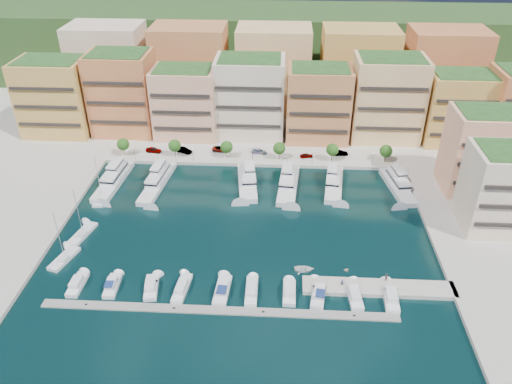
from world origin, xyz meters
The scene contains 60 objects.
ground centered at (0.00, 0.00, 0.00)m, with size 400.00×400.00×0.00m, color black.
north_quay centered at (0.00, 62.00, 0.00)m, with size 220.00×64.00×2.00m, color #9E998E.
east_quay centered at (62.00, -8.00, 0.00)m, with size 34.00×76.00×2.00m, color #9E998E.
hillside centered at (0.00, 110.00, 0.00)m, with size 240.00×40.00×58.00m, color #1B3917.
south_pontoon centered at (-3.00, -30.00, 0.00)m, with size 72.00×2.20×0.35m, color gray.
finger_pier centered at (30.00, -22.00, 0.00)m, with size 32.00×5.00×2.00m, color #9E998E.
apartment_0 centered at (-66.00, 49.99, 13.31)m, with size 22.00×16.50×24.80m.
apartment_1 centered at (-44.00, 51.99, 14.31)m, with size 20.00×16.50×26.80m.
apartment_2 centered at (-23.00, 49.99, 12.31)m, with size 20.00×15.50×22.80m.
apartment_3 centered at (-2.00, 51.99, 13.81)m, with size 22.00×16.50×25.80m.
apartment_4 centered at (20.00, 49.99, 12.81)m, with size 20.00×15.50×23.80m.
apartment_5 centered at (42.00, 51.99, 14.31)m, with size 22.00×16.50×26.80m.
apartment_6 centered at (64.00, 49.99, 12.31)m, with size 20.00×15.50×22.80m.
apartment_east_a centered at (62.00, 19.99, 12.31)m, with size 18.00×14.50×22.80m.
apartment_east_b centered at (62.00, 1.99, 11.31)m, with size 18.00×14.50×20.80m.
backblock_0 centered at (-55.00, 74.00, 16.00)m, with size 26.00×18.00×30.00m, color beige.
backblock_1 centered at (-25.00, 74.00, 16.00)m, with size 26.00×18.00×30.00m, color #B76944.
backblock_2 centered at (5.00, 74.00, 16.00)m, with size 26.00×18.00×30.00m, color #E9C47B.
backblock_3 centered at (35.00, 74.00, 16.00)m, with size 26.00×18.00×30.00m, color #BF8A46.
backblock_4 centered at (65.00, 74.00, 16.00)m, with size 26.00×18.00×30.00m, color #D17C45.
tree_0 centered at (-40.00, 33.50, 4.74)m, with size 3.80×3.80×5.65m.
tree_1 centered at (-24.00, 33.50, 4.74)m, with size 3.80×3.80×5.65m.
tree_2 centered at (-8.00, 33.50, 4.74)m, with size 3.80×3.80×5.65m.
tree_3 centered at (8.00, 33.50, 4.74)m, with size 3.80×3.80×5.65m.
tree_4 centered at (24.00, 33.50, 4.74)m, with size 3.80×3.80×5.65m.
tree_5 centered at (40.00, 33.50, 4.74)m, with size 3.80×3.80×5.65m.
lamppost_0 centered at (-36.00, 31.20, 3.83)m, with size 0.30×0.30×4.20m.
lamppost_1 centered at (-18.00, 31.20, 3.83)m, with size 0.30×0.30×4.20m.
lamppost_2 centered at (0.00, 31.20, 3.83)m, with size 0.30×0.30×4.20m.
lamppost_3 centered at (18.00, 31.20, 3.83)m, with size 0.30×0.30×4.20m.
lamppost_4 centered at (36.00, 31.20, 3.83)m, with size 0.30×0.30×4.20m.
yacht_0 centered at (-38.92, 18.90, 1.21)m, with size 6.34×22.34×7.30m.
yacht_1 centered at (-26.13, 18.43, 1.09)m, with size 6.67×23.26×7.30m.
yacht_3 centered at (-0.77, 20.00, 1.21)m, with size 7.06×20.08×7.30m.
yacht_4 centered at (10.91, 19.30, 1.09)m, with size 6.64×21.38×7.30m.
yacht_5 centered at (23.75, 20.32, 1.21)m, with size 6.63×19.34×7.30m.
yacht_6 centered at (41.44, 20.16, 1.21)m, with size 7.60×19.78×7.30m.
cruiser_0 centered at (-33.78, -24.58, 0.55)m, with size 2.70×7.42×2.55m.
cruiser_1 centered at (-26.26, -24.59, 0.57)m, with size 2.89×7.30×2.66m.
cruiser_2 centered at (-17.88, -24.58, 0.55)m, with size 3.69×7.82×2.55m.
cruiser_3 centered at (-11.40, -24.60, 0.55)m, with size 3.23×8.99×2.55m.
cruiser_4 centered at (-2.84, -24.62, 0.57)m, with size 3.33×8.85×2.66m.
cruiser_5 centered at (3.28, -24.59, 0.55)m, with size 2.57×8.59×2.55m.
cruiser_6 centered at (11.17, -24.58, 0.55)m, with size 2.71×7.36×2.55m.
cruiser_7 centered at (17.21, -24.61, 0.57)m, with size 3.78×8.78×2.66m.
cruiser_8 centered at (24.59, -24.59, 0.55)m, with size 3.17×8.57×2.55m.
cruiser_9 centered at (32.01, -24.60, 0.55)m, with size 3.23×8.99×2.55m.
sailboat_1 centered at (-39.11, -6.72, 0.31)m, with size 4.86×9.86×13.20m.
sailboat_2 centered at (-39.84, 9.72, 0.31)m, with size 3.32×9.00×13.20m.
sailboat_0 centered at (-39.98, -16.16, 0.31)m, with size 5.06×9.17×13.20m.
tender_1 centered at (23.75, -16.26, 0.35)m, with size 1.16×1.34×0.71m, color beige.
tender_0 centered at (14.46, -16.72, 0.45)m, with size 3.13×4.38×0.91m, color white.
car_0 centered at (-31.41, 36.04, 1.83)m, with size 1.96×4.86×1.66m, color gray.
car_1 centered at (-21.81, 36.21, 1.84)m, with size 1.78×5.09×1.68m, color gray.
car_2 centered at (-10.30, 37.85, 1.77)m, with size 2.57×5.57×1.55m, color gray.
car_3 centered at (1.71, 37.16, 1.69)m, with size 1.94×4.77×1.38m, color gray.
car_4 centered at (16.43, 35.19, 1.68)m, with size 1.60×3.97×1.35m, color gray.
car_5 centered at (27.08, 37.33, 1.74)m, with size 1.57×4.50×1.48m, color gray.
person_0 centered at (22.20, -22.12, 1.79)m, with size 0.57×0.38×1.57m, color #242E48.
person_1 centered at (31.59, -20.00, 1.90)m, with size 0.87×0.68×1.80m, color brown.
Camera 1 is at (8.58, -101.82, 72.95)m, focal length 35.00 mm.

